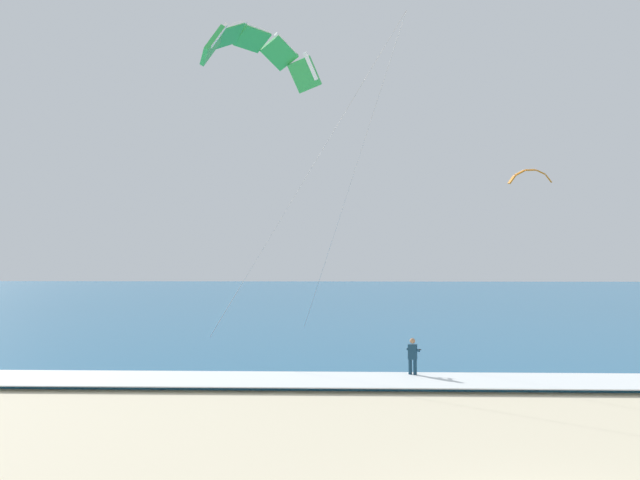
# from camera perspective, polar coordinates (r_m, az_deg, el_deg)

# --- Properties ---
(sea) EXTENTS (200.00, 120.00, 0.20)m
(sea) POSITION_cam_1_polar(r_m,az_deg,el_deg) (82.29, 4.59, -5.38)
(sea) COLOR teal
(sea) RESTS_ON ground
(surf_foam) EXTENTS (200.00, 3.09, 0.04)m
(surf_foam) POSITION_cam_1_polar(r_m,az_deg,el_deg) (23.85, 11.85, -13.02)
(surf_foam) COLOR white
(surf_foam) RESTS_ON sea
(surfboard) EXTENTS (0.89, 1.47, 0.09)m
(surfboard) POSITION_cam_1_polar(r_m,az_deg,el_deg) (24.73, 8.88, -13.10)
(surfboard) COLOR #E04C38
(surfboard) RESTS_ON ground
(kitesurfer) EXTENTS (0.64, 0.63, 1.69)m
(kitesurfer) POSITION_cam_1_polar(r_m,az_deg,el_deg) (24.59, 8.87, -11.00)
(kitesurfer) COLOR #143347
(kitesurfer) RESTS_ON ground
(kite_primary) EXTENTS (9.62, 9.00, 15.93)m
(kite_primary) POSITION_cam_1_polar(r_m,az_deg,el_deg) (32.97, -5.99, 17.69)
(kite_primary) COLOR green
(kite_distant) EXTENTS (4.05, 1.45, 1.47)m
(kite_distant) POSITION_cam_1_polar(r_m,az_deg,el_deg) (60.41, 19.49, 5.93)
(kite_distant) COLOR orange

